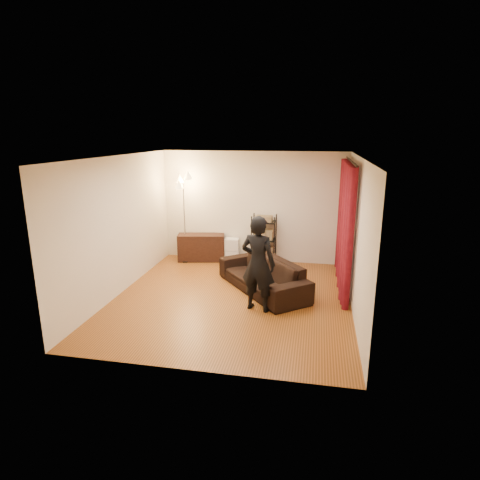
% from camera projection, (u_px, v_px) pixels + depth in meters
% --- Properties ---
extents(floor, '(5.00, 5.00, 0.00)m').
position_uv_depth(floor, '(232.00, 298.00, 7.79)').
color(floor, '#96521F').
rests_on(floor, ground).
extents(ceiling, '(5.00, 5.00, 0.00)m').
position_uv_depth(ceiling, '(231.00, 157.00, 7.09)').
color(ceiling, white).
rests_on(ceiling, ground).
extents(wall_back, '(5.00, 0.00, 5.00)m').
position_uv_depth(wall_back, '(253.00, 207.00, 9.81)').
color(wall_back, beige).
rests_on(wall_back, ground).
extents(wall_front, '(5.00, 0.00, 5.00)m').
position_uv_depth(wall_front, '(190.00, 277.00, 5.07)').
color(wall_front, beige).
rests_on(wall_front, ground).
extents(wall_left, '(0.00, 5.00, 5.00)m').
position_uv_depth(wall_left, '(120.00, 226.00, 7.86)').
color(wall_left, beige).
rests_on(wall_left, ground).
extents(wall_right, '(0.00, 5.00, 5.00)m').
position_uv_depth(wall_right, '(357.00, 237.00, 7.03)').
color(wall_right, beige).
rests_on(wall_right, ground).
extents(curtain_rod, '(0.04, 2.65, 0.04)m').
position_uv_depth(curtain_rod, '(351.00, 161.00, 7.80)').
color(curtain_rod, black).
rests_on(curtain_rod, wall_right).
extents(curtain, '(0.22, 2.65, 2.55)m').
position_uv_depth(curtain, '(346.00, 226.00, 8.14)').
color(curtain, maroon).
rests_on(curtain, ground).
extents(sofa, '(2.11, 2.31, 0.66)m').
position_uv_depth(sofa, '(263.00, 275.00, 8.11)').
color(sofa, black).
rests_on(sofa, ground).
extents(person, '(0.72, 0.56, 1.74)m').
position_uv_depth(person, '(258.00, 264.00, 7.09)').
color(person, black).
rests_on(person, ground).
extents(media_cabinet, '(1.21, 0.64, 0.67)m').
position_uv_depth(media_cabinet, '(201.00, 247.00, 10.05)').
color(media_cabinet, '#321A12').
rests_on(media_cabinet, ground).
extents(storage_boxes, '(0.37, 0.30, 0.58)m').
position_uv_depth(storage_boxes, '(232.00, 250.00, 10.00)').
color(storage_boxes, silver).
rests_on(storage_boxes, ground).
extents(wire_shelf, '(0.64, 0.52, 1.21)m').
position_uv_depth(wire_shelf, '(264.00, 239.00, 9.74)').
color(wire_shelf, black).
rests_on(wire_shelf, ground).
extents(floor_lamp, '(0.46, 0.46, 2.16)m').
position_uv_depth(floor_lamp, '(184.00, 219.00, 9.79)').
color(floor_lamp, silver).
rests_on(floor_lamp, ground).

